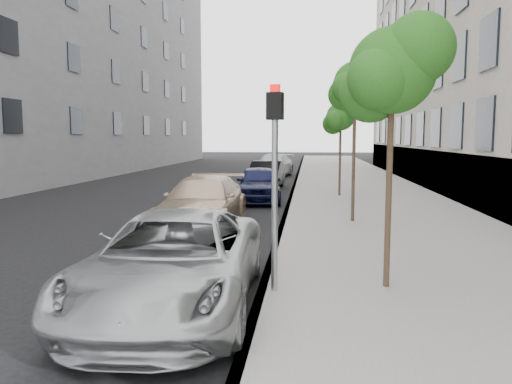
% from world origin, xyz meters
% --- Properties ---
extents(ground, '(160.00, 160.00, 0.00)m').
position_xyz_m(ground, '(0.00, 0.00, 0.00)').
color(ground, black).
rests_on(ground, ground).
extents(sidewalk, '(6.40, 72.00, 0.14)m').
position_xyz_m(sidewalk, '(4.30, 24.00, 0.07)').
color(sidewalk, gray).
rests_on(sidewalk, ground).
extents(curb, '(0.15, 72.00, 0.14)m').
position_xyz_m(curb, '(1.18, 24.00, 0.07)').
color(curb, '#9E9B93').
rests_on(curb, ground).
extents(tree_near, '(1.71, 1.51, 4.34)m').
position_xyz_m(tree_near, '(3.23, 1.50, 3.64)').
color(tree_near, '#38281C').
rests_on(tree_near, sidewalk).
extents(tree_mid, '(1.61, 1.41, 4.78)m').
position_xyz_m(tree_mid, '(3.23, 8.00, 4.12)').
color(tree_mid, '#38281C').
rests_on(tree_mid, sidewalk).
extents(tree_far, '(1.57, 1.37, 4.08)m').
position_xyz_m(tree_far, '(3.23, 14.50, 3.45)').
color(tree_far, '#38281C').
rests_on(tree_far, sidewalk).
extents(signal_pole, '(0.28, 0.23, 3.26)m').
position_xyz_m(signal_pole, '(1.38, 1.09, 2.17)').
color(signal_pole, '#939699').
rests_on(signal_pole, sidewalk).
extents(minivan, '(2.59, 5.28, 1.44)m').
position_xyz_m(minivan, '(-0.10, 0.48, 0.72)').
color(minivan, '#ABAEB0').
rests_on(minivan, ground).
extents(suv, '(2.09, 5.02, 1.45)m').
position_xyz_m(suv, '(-1.09, 7.17, 0.73)').
color(suv, '#C7AA8D').
rests_on(suv, ground).
extents(sedan_blue, '(2.10, 4.37, 1.44)m').
position_xyz_m(sedan_blue, '(-0.10, 13.16, 0.72)').
color(sedan_blue, black).
rests_on(sedan_blue, ground).
extents(sedan_black, '(1.69, 4.29, 1.39)m').
position_xyz_m(sedan_black, '(-0.22, 18.11, 0.69)').
color(sedan_black, black).
rests_on(sedan_black, ground).
extents(sedan_rear, '(2.83, 5.36, 1.48)m').
position_xyz_m(sedan_rear, '(-0.43, 25.85, 0.74)').
color(sedan_rear, '#B4B8BD').
rests_on(sedan_rear, ground).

